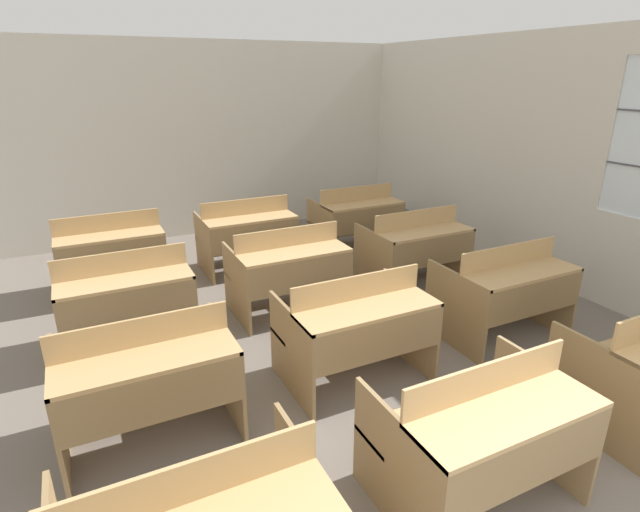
# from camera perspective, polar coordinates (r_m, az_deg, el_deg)

# --- Properties ---
(wall_back) EXTENTS (6.29, 0.06, 2.92)m
(wall_back) POSITION_cam_1_polar(r_m,az_deg,el_deg) (8.14, -12.43, 12.78)
(wall_back) COLOR beige
(wall_back) RESTS_ON ground_plane
(wall_right_with_window) EXTENTS (0.06, 7.36, 2.92)m
(wall_right_with_window) POSITION_cam_1_polar(r_m,az_deg,el_deg) (6.70, 23.99, 9.80)
(wall_right_with_window) COLOR beige
(wall_right_with_window) RESTS_ON ground_plane
(bench_front_center) EXTENTS (1.15, 0.84, 0.94)m
(bench_front_center) POSITION_cam_1_polar(r_m,az_deg,el_deg) (3.21, 17.84, -18.46)
(bench_front_center) COLOR #9A7B51
(bench_front_center) RESTS_ON ground_plane
(bench_second_left) EXTENTS (1.15, 0.84, 0.94)m
(bench_second_left) POSITION_cam_1_polar(r_m,az_deg,el_deg) (3.70, -19.13, -13.03)
(bench_second_left) COLOR #94754B
(bench_second_left) RESTS_ON ground_plane
(bench_second_center) EXTENTS (1.15, 0.84, 0.94)m
(bench_second_center) POSITION_cam_1_polar(r_m,az_deg,el_deg) (4.14, 4.14, -8.11)
(bench_second_center) COLOR #96784E
(bench_second_center) RESTS_ON ground_plane
(bench_second_right) EXTENTS (1.15, 0.84, 0.94)m
(bench_second_right) POSITION_cam_1_polar(r_m,az_deg,el_deg) (5.12, 20.30, -3.65)
(bench_second_right) COLOR olive
(bench_second_right) RESTS_ON ground_plane
(bench_third_left) EXTENTS (1.15, 0.84, 0.94)m
(bench_third_left) POSITION_cam_1_polar(r_m,az_deg,el_deg) (4.97, -21.25, -4.50)
(bench_third_left) COLOR #98794F
(bench_third_left) RESTS_ON ground_plane
(bench_third_center) EXTENTS (1.15, 0.84, 0.94)m
(bench_third_center) POSITION_cam_1_polar(r_m,az_deg,el_deg) (5.31, -3.66, -1.51)
(bench_third_center) COLOR #997A50
(bench_third_center) RESTS_ON ground_plane
(bench_third_right) EXTENTS (1.15, 0.84, 0.94)m
(bench_third_right) POSITION_cam_1_polar(r_m,az_deg,el_deg) (6.08, 10.78, 1.00)
(bench_third_right) COLOR #96784E
(bench_third_right) RESTS_ON ground_plane
(bench_back_left) EXTENTS (1.15, 0.84, 0.94)m
(bench_back_left) POSITION_cam_1_polar(r_m,az_deg,el_deg) (6.31, -22.75, 0.46)
(bench_back_left) COLOR #95774D
(bench_back_left) RESTS_ON ground_plane
(bench_back_center) EXTENTS (1.15, 0.84, 0.94)m
(bench_back_center) POSITION_cam_1_polar(r_m,az_deg,el_deg) (6.56, -8.35, 2.57)
(bench_back_center) COLOR #95764C
(bench_back_center) RESTS_ON ground_plane
(bench_back_right) EXTENTS (1.15, 0.84, 0.94)m
(bench_back_right) POSITION_cam_1_polar(r_m,az_deg,el_deg) (7.23, 4.18, 4.38)
(bench_back_right) COLOR #93754A
(bench_back_right) RESTS_ON ground_plane
(wastepaper_bin) EXTENTS (0.31, 0.31, 0.30)m
(wastepaper_bin) POSITION_cam_1_polar(r_m,az_deg,el_deg) (8.47, 9.08, 4.20)
(wastepaper_bin) COLOR #474C51
(wastepaper_bin) RESTS_ON ground_plane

